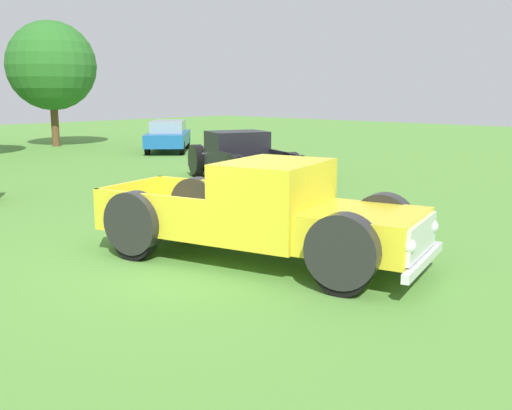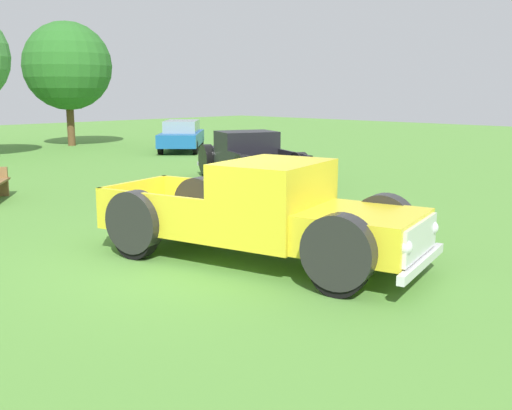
% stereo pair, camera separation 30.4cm
% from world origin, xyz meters
% --- Properties ---
extents(ground_plane, '(80.00, 80.00, 0.00)m').
position_xyz_m(ground_plane, '(0.00, 0.00, 0.00)').
color(ground_plane, '#548C38').
extents(pickup_truck_foreground, '(3.09, 5.54, 1.60)m').
position_xyz_m(pickup_truck_foreground, '(0.82, -1.25, 0.77)').
color(pickup_truck_foreground, yellow).
rests_on(pickup_truck_foreground, ground_plane).
extents(pickup_truck_behind_left, '(3.53, 5.15, 1.49)m').
position_xyz_m(pickup_truck_behind_left, '(6.57, 5.28, 0.71)').
color(pickup_truck_behind_left, black).
rests_on(pickup_truck_behind_left, ground_plane).
extents(sedan_distant_a, '(4.06, 4.04, 1.36)m').
position_xyz_m(sedan_distant_a, '(10.89, 13.76, 0.71)').
color(sedan_distant_a, '#195699').
rests_on(sedan_distant_a, ground_plane).
extents(oak_tree_east, '(4.20, 4.20, 5.93)m').
position_xyz_m(oak_tree_east, '(8.80, 19.79, 3.82)').
color(oak_tree_east, brown).
rests_on(oak_tree_east, ground_plane).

